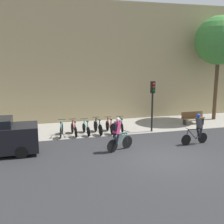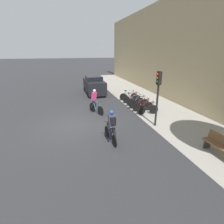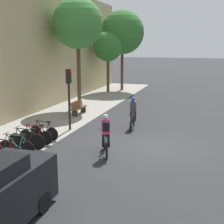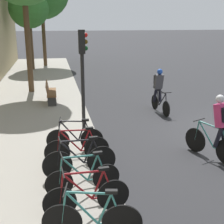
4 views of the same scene
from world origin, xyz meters
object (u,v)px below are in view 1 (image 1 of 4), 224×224
parked_bike_2 (86,128)px  parked_bike_4 (110,127)px  cyclist_pink (118,133)px  cyclist_grey (198,128)px  parked_bike_3 (98,127)px  parked_bike_1 (74,129)px  traffic_light_pole (153,97)px  bench (193,118)px  parked_bike_0 (62,130)px  parked_bike_5 (121,126)px

parked_bike_2 → parked_bike_4: parked_bike_4 is taller
cyclist_pink → cyclist_grey: cyclist_pink is taller
parked_bike_2 → parked_bike_3: parked_bike_3 is taller
parked_bike_1 → traffic_light_pole: size_ratio=0.51×
parked_bike_1 → traffic_light_pole: bearing=-5.2°
cyclist_grey → bench: 4.91m
parked_bike_0 → parked_bike_1: 0.77m
parked_bike_0 → parked_bike_4: 3.07m
parked_bike_2 → parked_bike_3: (0.77, 0.00, 0.03)m
cyclist_grey → parked_bike_5: 4.98m
parked_bike_2 → parked_bike_4: size_ratio=0.96×
parked_bike_2 → parked_bike_4: (1.53, 0.00, 0.02)m
parked_bike_0 → bench: (9.53, 0.68, 0.07)m
cyclist_pink → parked_bike_2: bearing=105.5°
parked_bike_2 → parked_bike_5: bearing=0.0°
parked_bike_3 → parked_bike_4: 0.77m
parked_bike_4 → cyclist_grey: bearing=-41.1°
cyclist_grey → cyclist_pink: bearing=179.9°
parked_bike_1 → parked_bike_4: bearing=0.0°
parked_bike_0 → traffic_light_pole: traffic_light_pole is taller
cyclist_pink → cyclist_grey: size_ratio=1.02×
parked_bike_1 → parked_bike_4: (2.30, 0.00, 0.01)m
cyclist_grey → parked_bike_4: bearing=138.9°
parked_bike_0 → bench: size_ratio=0.97×
cyclist_pink → cyclist_grey: bearing=-0.1°
parked_bike_5 → bench: parked_bike_5 is taller
cyclist_grey → traffic_light_pole: traffic_light_pole is taller
cyclist_pink → parked_bike_2: size_ratio=1.10×
cyclist_grey → parked_bike_0: cyclist_grey is taller
traffic_light_pole → bench: bearing=17.1°
parked_bike_1 → parked_bike_0: bearing=179.9°
parked_bike_2 → traffic_light_pole: (4.27, -0.46, 1.92)m
cyclist_pink → traffic_light_pole: (3.27, 3.16, 1.35)m
parked_bike_0 → parked_bike_4: (3.07, -0.00, -0.01)m
parked_bike_1 → bench: (8.76, 0.68, 0.08)m
bench → parked_bike_3: bearing=-174.6°
cyclist_grey → parked_bike_1: cyclist_grey is taller
parked_bike_3 → traffic_light_pole: size_ratio=0.53×
cyclist_grey → parked_bike_4: size_ratio=1.03×
parked_bike_0 → parked_bike_2: parked_bike_0 is taller
cyclist_pink → parked_bike_3: 3.66m
parked_bike_5 → parked_bike_1: bearing=-180.0°
cyclist_grey → parked_bike_4: cyclist_grey is taller
parked_bike_1 → parked_bike_5: parked_bike_5 is taller
parked_bike_4 → bench: (6.46, 0.68, 0.07)m
parked_bike_0 → parked_bike_3: parked_bike_3 is taller
cyclist_grey → traffic_light_pole: (-1.40, 3.16, 1.35)m
cyclist_grey → parked_bike_0: 8.09m
parked_bike_3 → bench: (7.22, 0.68, 0.06)m
parked_bike_2 → cyclist_grey: bearing=-32.5°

